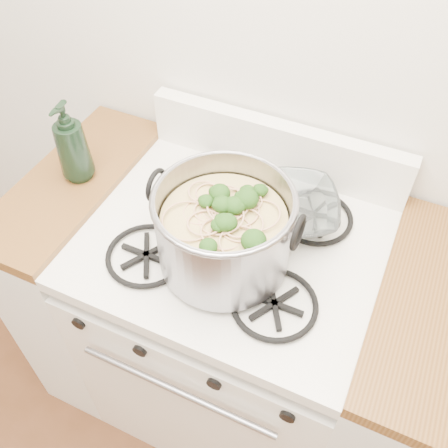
% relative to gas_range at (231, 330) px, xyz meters
% --- Properties ---
extents(gas_range, '(0.76, 0.66, 0.92)m').
position_rel_gas_range_xyz_m(gas_range, '(0.00, 0.00, 0.00)').
color(gas_range, white).
rests_on(gas_range, ground).
extents(counter_left, '(0.25, 0.65, 0.92)m').
position_rel_gas_range_xyz_m(counter_left, '(-0.51, 0.00, 0.02)').
color(counter_left, silver).
rests_on(counter_left, ground).
extents(stock_pot, '(0.35, 0.32, 0.22)m').
position_rel_gas_range_xyz_m(stock_pot, '(0.01, -0.08, 0.59)').
color(stock_pot, gray).
rests_on(stock_pot, gas_range).
extents(spatula, '(0.42, 0.42, 0.02)m').
position_rel_gas_range_xyz_m(spatula, '(0.05, 0.05, 0.50)').
color(spatula, black).
rests_on(spatula, gas_range).
extents(glass_bowl, '(0.13, 0.13, 0.02)m').
position_rel_gas_range_xyz_m(glass_bowl, '(0.11, 0.12, 0.50)').
color(glass_bowl, white).
rests_on(glass_bowl, gas_range).
extents(bottle, '(0.10, 0.10, 0.24)m').
position_rel_gas_range_xyz_m(bottle, '(-0.49, 0.02, 0.60)').
color(bottle, black).
rests_on(bottle, counter_left).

